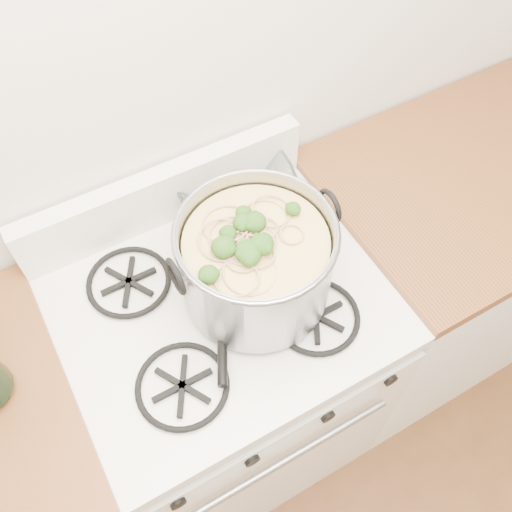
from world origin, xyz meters
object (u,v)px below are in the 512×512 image
(gas_range, at_px, (229,378))
(spatula, at_px, (222,283))
(glass_bowl, at_px, (236,194))
(stock_pot, at_px, (256,262))

(gas_range, relative_size, spatula, 2.98)
(spatula, bearing_deg, gas_range, -93.14)
(spatula, xyz_separation_m, glass_bowl, (0.16, 0.22, 0.00))
(stock_pot, relative_size, spatula, 1.22)
(gas_range, relative_size, stock_pot, 2.45)
(stock_pot, bearing_deg, gas_range, 167.55)
(spatula, distance_m, glass_bowl, 0.27)
(gas_range, xyz_separation_m, glass_bowl, (0.18, 0.25, 0.50))
(gas_range, bearing_deg, spatula, 59.90)
(gas_range, relative_size, glass_bowl, 7.54)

